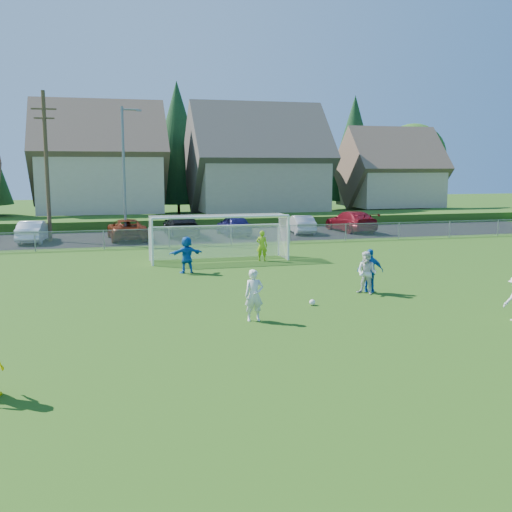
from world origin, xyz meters
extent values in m
plane|color=#193D0C|center=(0.00, 0.00, 0.00)|extent=(160.00, 160.00, 0.00)
plane|color=black|center=(0.00, 27.50, 0.01)|extent=(60.00, 60.00, 0.00)
cube|color=#1E420F|center=(0.00, 35.00, 0.40)|extent=(70.00, 6.00, 0.80)
sphere|color=white|center=(1.27, 4.66, 0.11)|extent=(0.22, 0.22, 0.22)
imported|color=silver|center=(-1.36, 3.05, 0.86)|extent=(0.64, 0.44, 1.72)
imported|color=silver|center=(4.05, 5.96, 0.86)|extent=(1.04, 1.06, 1.72)
imported|color=blue|center=(4.34, 6.27, 0.89)|extent=(1.12, 0.88, 1.77)
imported|color=blue|center=(-2.24, 12.57, 0.88)|extent=(1.70, 0.78, 1.77)
imported|color=#96CB17|center=(2.23, 15.22, 0.82)|extent=(0.70, 0.59, 1.64)
imported|color=white|center=(-10.52, 26.72, 0.73)|extent=(1.96, 4.55, 1.46)
imported|color=#64200B|center=(-4.39, 26.56, 0.72)|extent=(2.70, 5.34, 1.45)
imported|color=black|center=(-0.49, 27.53, 0.82)|extent=(2.45, 5.69, 1.63)
imported|color=#151549|center=(3.33, 27.11, 0.75)|extent=(2.11, 4.54, 1.51)
imported|color=#B9B9B9|center=(8.54, 27.15, 0.69)|extent=(1.86, 4.29, 1.37)
imported|color=maroon|center=(12.76, 27.45, 0.80)|extent=(2.71, 5.69, 1.60)
cylinder|color=white|center=(-3.65, 15.00, 1.22)|extent=(0.12, 0.12, 2.44)
cylinder|color=white|center=(3.65, 15.00, 1.22)|extent=(0.12, 0.12, 2.44)
cylinder|color=white|center=(0.00, 15.00, 2.44)|extent=(7.30, 0.12, 0.12)
cylinder|color=white|center=(-3.65, 16.80, 0.90)|extent=(0.08, 0.08, 1.80)
cylinder|color=white|center=(3.65, 16.80, 0.90)|extent=(0.08, 0.08, 1.80)
cylinder|color=white|center=(0.00, 16.80, 1.80)|extent=(7.30, 0.08, 0.08)
cube|color=silver|center=(0.00, 16.80, 0.90)|extent=(7.30, 0.02, 1.80)
cube|color=silver|center=(-3.65, 15.90, 1.22)|extent=(0.02, 1.80, 2.44)
cube|color=silver|center=(3.65, 15.90, 1.22)|extent=(0.02, 1.80, 2.44)
cube|color=silver|center=(0.00, 15.90, 2.44)|extent=(7.30, 1.80, 0.02)
cube|color=gray|center=(0.00, 22.00, 1.18)|extent=(52.00, 0.03, 0.03)
cube|color=gray|center=(0.00, 22.00, 0.60)|extent=(52.00, 0.02, 1.14)
cylinder|color=gray|center=(0.00, 22.00, 0.60)|extent=(0.06, 0.06, 1.20)
cylinder|color=slate|center=(-4.50, 26.00, 4.50)|extent=(0.18, 0.18, 9.00)
cylinder|color=slate|center=(-4.00, 26.00, 8.80)|extent=(1.20, 0.12, 0.12)
cube|color=slate|center=(-3.40, 26.00, 8.75)|extent=(0.36, 0.18, 0.12)
cylinder|color=#473321|center=(-9.50, 27.00, 5.00)|extent=(0.26, 0.26, 10.00)
cube|color=#473321|center=(-9.50, 27.00, 8.80)|extent=(1.60, 0.10, 0.10)
cube|color=#473321|center=(-9.50, 27.00, 8.20)|extent=(1.30, 0.10, 0.10)
cube|color=#C6B58E|center=(-6.00, 43.00, 3.55)|extent=(11.00, 9.00, 5.50)
pyramid|color=brown|center=(-6.00, 43.00, 11.26)|extent=(12.10, 9.90, 4.96)
cube|color=tan|center=(9.00, 42.00, 3.30)|extent=(12.00, 10.00, 5.00)
pyramid|color=#4C473F|center=(9.00, 42.00, 11.32)|extent=(13.20, 11.00, 5.52)
cube|color=tan|center=(24.00, 43.00, 2.80)|extent=(9.00, 8.00, 4.00)
pyramid|color=brown|center=(24.00, 43.00, 9.21)|extent=(9.90, 8.80, 4.41)
cylinder|color=#382616|center=(-8.00, 51.00, 0.60)|extent=(0.30, 0.30, 1.20)
cone|color=#143819|center=(-8.00, 51.00, 6.60)|extent=(6.24, 6.24, 10.80)
cylinder|color=#382616|center=(2.00, 48.00, 0.60)|extent=(0.30, 0.30, 1.20)
cone|color=#143819|center=(2.00, 48.00, 7.50)|extent=(7.28, 7.28, 12.60)
cylinder|color=#382616|center=(12.00, 50.00, 1.98)|extent=(0.36, 0.36, 3.96)
sphere|color=#2B5B19|center=(12.00, 50.00, 6.82)|extent=(8.36, 8.36, 8.36)
cylinder|color=#382616|center=(22.00, 48.00, 0.60)|extent=(0.30, 0.30, 1.20)
cone|color=#143819|center=(22.00, 48.00, 7.05)|extent=(6.76, 6.76, 11.70)
cylinder|color=#382616|center=(30.00, 49.00, 1.80)|extent=(0.36, 0.36, 3.60)
sphere|color=#2B5B19|center=(30.00, 49.00, 6.20)|extent=(7.60, 7.60, 7.60)
camera|label=1|loc=(-6.21, -15.66, 5.11)|focal=42.00mm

